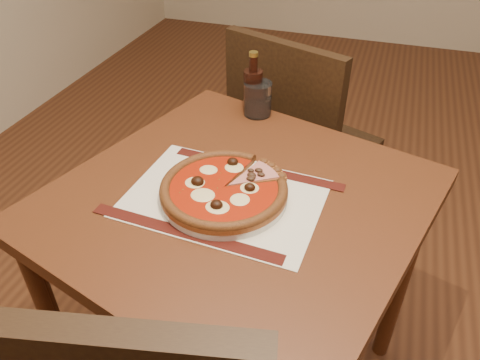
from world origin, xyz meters
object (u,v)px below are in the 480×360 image
Objects in this scene: pizza at (224,188)px; bottle at (253,89)px; water_glass at (258,99)px; table at (237,227)px; chair_far at (296,139)px; plate at (224,195)px.

pizza is 1.56× the size of bottle.
bottle is at bearing 98.05° from pizza.
table is at bearing -80.28° from water_glass.
chair_far is at bearing 73.08° from water_glass.
table is 0.14m from pizza.
bottle reaches higher than plate.
water_glass reaches higher than plate.
pizza reaches higher than table.
chair_far reaches higher than plate.
pizza is at bearing -81.95° from bottle.
chair_far is 0.38m from water_glass.
table is at bearing 39.85° from pizza.
water_glass is (-0.07, 0.39, 0.15)m from table.
bottle reaches higher than chair_far.
bottle reaches higher than table.
chair_far is (0.01, 0.64, -0.12)m from table.
table is at bearing 110.04° from chair_far.
chair_far is at bearing 86.95° from plate.
chair_far is 9.25× the size of water_glass.
water_glass reaches higher than pizza.
water_glass is at bearing 99.72° from table.
plate reaches higher than table.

